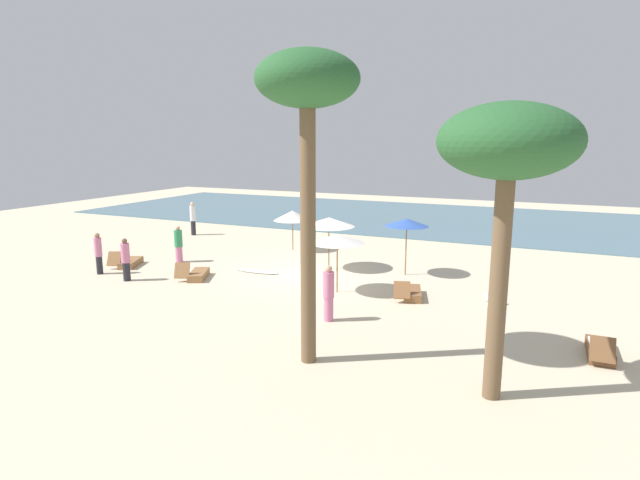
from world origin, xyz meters
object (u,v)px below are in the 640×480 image
lounger_0 (129,262)px  lounger_3 (600,350)px  umbrella_0 (337,239)px  umbrella_1 (329,222)px  lounger_2 (197,274)px  person_2 (193,218)px  palm_0 (508,150)px  umbrella_2 (293,216)px  surfboard (257,271)px  person_1 (179,244)px  umbrella_3 (407,223)px  person_0 (329,293)px  dog (493,299)px  person_3 (98,253)px  lounger_1 (411,293)px  person_4 (126,259)px  palm_1 (307,96)px

lounger_0 → lounger_3: same height
umbrella_0 → umbrella_1: umbrella_1 is taller
lounger_2 → person_2: person_2 is taller
umbrella_0 → palm_0: 9.00m
umbrella_2 → surfboard: size_ratio=0.99×
person_1 → umbrella_2: bearing=51.4°
umbrella_0 → umbrella_3: bearing=64.9°
lounger_0 → person_1: 2.24m
person_2 → palm_0: size_ratio=0.31×
person_0 → dog: person_0 is taller
umbrella_2 → lounger_3: bearing=-32.3°
person_2 → umbrella_0: bearing=-30.8°
person_1 → palm_0: bearing=-26.7°
person_1 → dog: 13.73m
lounger_0 → lounger_2: lounger_2 is taller
umbrella_1 → person_1: bearing=-166.3°
umbrella_3 → person_3: umbrella_3 is taller
lounger_0 → person_1: person_1 is taller
umbrella_1 → palm_0: (7.66, -8.87, 3.26)m
umbrella_2 → person_3: (-5.14, -7.47, -0.87)m
lounger_3 → person_2: person_2 is taller
person_3 → surfboard: size_ratio=0.85×
person_1 → umbrella_3: bearing=11.5°
lounger_1 → lounger_3: 6.41m
palm_0 → umbrella_0: bearing=136.0°
lounger_3 → person_4: 16.51m
person_2 → palm_1: size_ratio=0.26×
umbrella_0 → surfboard: 4.79m
umbrella_0 → umbrella_1: size_ratio=0.96×
umbrella_0 → person_4: bearing=-166.5°
lounger_2 → person_3: person_3 is taller
lounger_3 → palm_0: (-2.31, -3.34, 5.12)m
umbrella_1 → surfboard: 3.67m
umbrella_1 → palm_1: bearing=-69.8°
umbrella_0 → lounger_3: bearing=-16.6°
person_4 → surfboard: bearing=39.3°
person_1 → person_2: (-3.64, 5.72, 0.16)m
palm_1 → lounger_1: bearing=80.7°
lounger_3 → person_4: bearing=178.2°
lounger_2 → umbrella_2: bearing=81.0°
lounger_0 → surfboard: 5.84m
person_1 → palm_1: (9.96, -7.20, 5.64)m
person_0 → surfboard: (-5.08, 4.19, -0.85)m
lounger_0 → person_4: person_4 is taller
lounger_0 → person_0: person_0 is taller
dog → lounger_1: bearing=-171.4°
umbrella_3 → person_2: 14.15m
surfboard → lounger_2: bearing=-131.6°
person_2 → palm_1: bearing=-43.5°
palm_1 → person_4: bearing=158.7°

